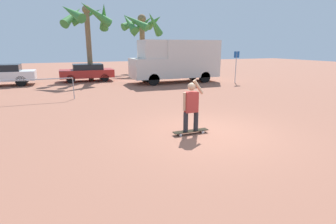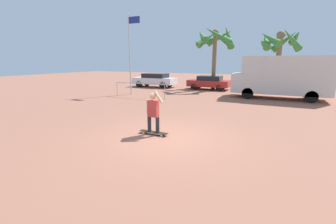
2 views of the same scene
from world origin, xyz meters
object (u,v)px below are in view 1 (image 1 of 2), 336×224
at_px(camper_van, 177,60).
at_px(parked_car_red, 87,72).
at_px(person_skateboarder, 191,104).
at_px(street_sign, 236,63).
at_px(palm_tree_center_background, 86,18).
at_px(skateboard, 191,131).
at_px(palm_tree_near_van, 142,26).

height_order(camper_van, parked_car_red, camper_van).
height_order(person_skateboarder, street_sign, street_sign).
bearing_deg(street_sign, person_skateboarder, -131.80).
distance_m(camper_van, parked_car_red, 6.84).
height_order(camper_van, palm_tree_center_background, palm_tree_center_background).
bearing_deg(person_skateboarder, skateboard, -0.00).
relative_size(camper_van, palm_tree_near_van, 1.10).
height_order(person_skateboarder, camper_van, camper_van).
distance_m(skateboard, palm_tree_center_background, 15.17).
xyz_separation_m(skateboard, palm_tree_near_van, (3.99, 18.69, 4.42)).
bearing_deg(parked_car_red, palm_tree_near_van, 39.22).
xyz_separation_m(camper_van, palm_tree_near_van, (-0.32, 7.73, 2.88)).
bearing_deg(street_sign, camper_van, 153.15).
bearing_deg(palm_tree_center_background, skateboard, -84.21).
bearing_deg(street_sign, palm_tree_center_background, 150.71).
bearing_deg(palm_tree_near_van, skateboard, -102.05).
bearing_deg(person_skateboarder, palm_tree_near_van, 77.94).
relative_size(camper_van, street_sign, 2.84).
xyz_separation_m(camper_van, palm_tree_center_background, (-5.78, 3.45, 2.95)).
relative_size(camper_van, palm_tree_center_background, 1.10).
distance_m(parked_car_red, street_sign, 11.04).
bearing_deg(palm_tree_center_background, camper_van, -30.83).
xyz_separation_m(camper_van, parked_car_red, (-6.05, 3.05, -0.94)).
bearing_deg(skateboard, street_sign, 48.20).
xyz_separation_m(person_skateboarder, palm_tree_center_background, (-1.46, 14.42, 3.66)).
relative_size(skateboard, parked_car_red, 0.29).
xyz_separation_m(palm_tree_near_van, street_sign, (4.10, -9.64, -3.06)).
distance_m(person_skateboarder, parked_car_red, 14.13).
distance_m(palm_tree_center_background, street_sign, 11.40).
relative_size(skateboard, palm_tree_near_van, 0.19).
bearing_deg(palm_tree_near_van, camper_van, -87.61).
bearing_deg(street_sign, skateboard, -131.80).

